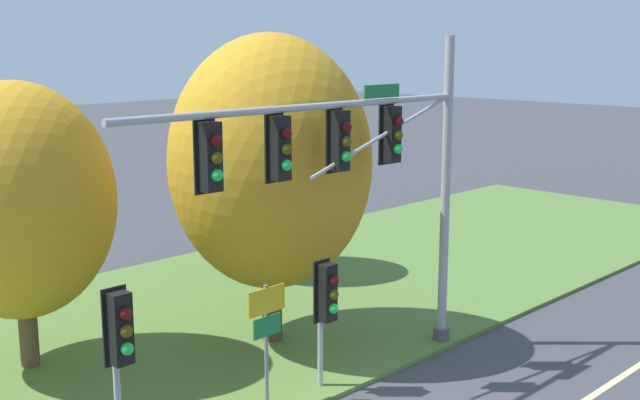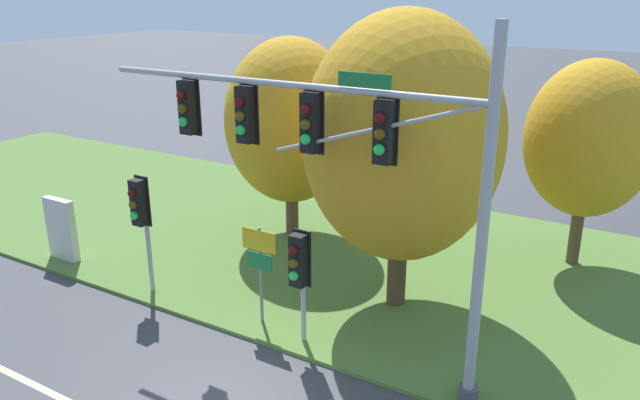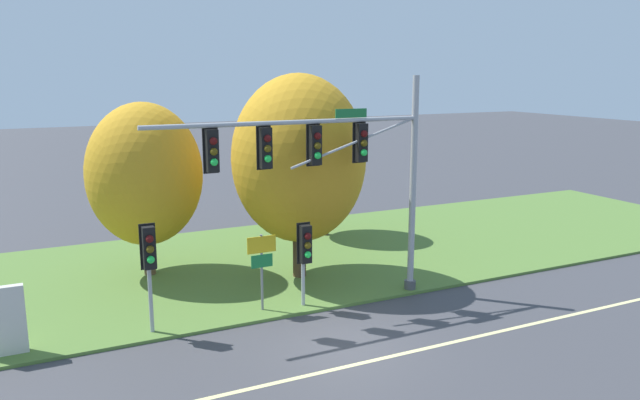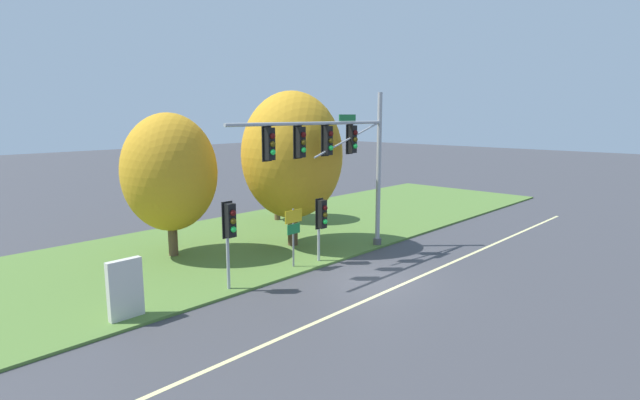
% 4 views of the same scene
% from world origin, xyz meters
% --- Properties ---
extents(ground_plane, '(160.00, 160.00, 0.00)m').
position_xyz_m(ground_plane, '(0.00, 0.00, 0.00)').
color(ground_plane, '#3D3D42').
extents(lane_stripe, '(36.00, 0.16, 0.01)m').
position_xyz_m(lane_stripe, '(0.00, -1.20, 0.00)').
color(lane_stripe, beige).
rests_on(lane_stripe, ground).
extents(grass_verge, '(48.00, 11.50, 0.10)m').
position_xyz_m(grass_verge, '(0.00, 8.25, 0.05)').
color(grass_verge, '#517533').
rests_on(grass_verge, ground).
extents(traffic_signal_mast, '(9.18, 0.49, 7.35)m').
position_xyz_m(traffic_signal_mast, '(1.12, 2.86, 4.83)').
color(traffic_signal_mast, '#9EA0A5').
rests_on(traffic_signal_mast, grass_verge).
extents(pedestrian_signal_near_kerb, '(0.46, 0.55, 2.77)m').
position_xyz_m(pedestrian_signal_near_kerb, '(0.15, 2.91, 2.06)').
color(pedestrian_signal_near_kerb, '#9EA0A5').
rests_on(pedestrian_signal_near_kerb, grass_verge).
extents(pedestrian_signal_further_along, '(0.46, 0.55, 3.26)m').
position_xyz_m(pedestrian_signal_further_along, '(-4.70, 2.91, 2.48)').
color(pedestrian_signal_further_along, '#9EA0A5').
rests_on(pedestrian_signal_further_along, grass_verge).
extents(route_sign_post, '(0.95, 0.08, 2.47)m').
position_xyz_m(route_sign_post, '(-1.19, 3.27, 1.77)').
color(route_sign_post, slate).
rests_on(route_sign_post, grass_verge).
extents(tree_nearest_road, '(4.19, 4.19, 6.41)m').
position_xyz_m(tree_nearest_road, '(-3.71, 8.51, 3.89)').
color(tree_nearest_road, brown).
rests_on(tree_nearest_road, grass_verge).
extents(tree_left_of_mast, '(4.83, 4.83, 7.43)m').
position_xyz_m(tree_left_of_mast, '(1.25, 5.84, 4.49)').
color(tree_left_of_mast, '#4C3823').
rests_on(tree_left_of_mast, grass_verge).
extents(tree_behind_signpost, '(3.56, 3.56, 6.01)m').
position_xyz_m(tree_behind_signpost, '(4.76, 10.82, 3.86)').
color(tree_behind_signpost, brown).
rests_on(tree_behind_signpost, grass_verge).
extents(info_kiosk, '(1.10, 0.24, 1.90)m').
position_xyz_m(info_kiosk, '(-8.52, 3.25, 1.04)').
color(info_kiosk, beige).
rests_on(info_kiosk, grass_verge).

